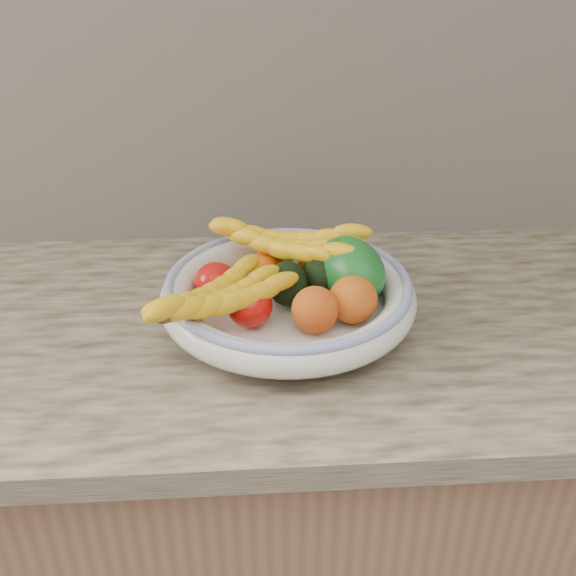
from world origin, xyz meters
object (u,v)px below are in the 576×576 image
(fruit_bowl, at_px, (288,295))
(green_mango, at_px, (350,270))
(banana_bunch_back, at_px, (287,247))
(banana_bunch_front, at_px, (217,302))

(fruit_bowl, distance_m, green_mango, 0.10)
(banana_bunch_back, bearing_deg, green_mango, -12.21)
(fruit_bowl, height_order, banana_bunch_front, banana_bunch_front)
(banana_bunch_front, bearing_deg, banana_bunch_back, 13.56)
(green_mango, bearing_deg, banana_bunch_back, 124.41)
(fruit_bowl, relative_size, banana_bunch_front, 1.54)
(banana_bunch_back, bearing_deg, fruit_bowl, -71.38)
(banana_bunch_front, bearing_deg, green_mango, -16.87)
(fruit_bowl, relative_size, banana_bunch_back, 1.40)
(fruit_bowl, height_order, green_mango, green_mango)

